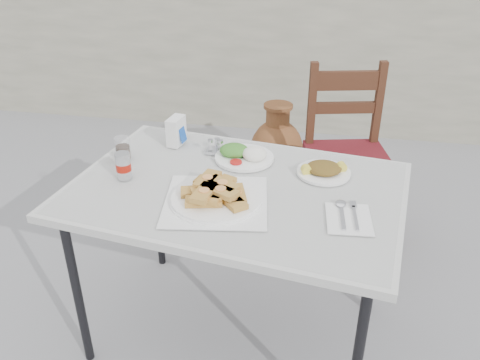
% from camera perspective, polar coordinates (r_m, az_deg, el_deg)
% --- Properties ---
extents(ground, '(80.00, 80.00, 0.00)m').
position_cam_1_polar(ground, '(2.64, 1.80, -15.38)').
color(ground, slate).
rests_on(ground, ground).
extents(cafe_table, '(1.46, 1.10, 0.82)m').
position_cam_1_polar(cafe_table, '(2.11, -0.45, -2.04)').
color(cafe_table, black).
rests_on(cafe_table, ground).
extents(pide_plate, '(0.45, 0.45, 0.08)m').
position_cam_1_polar(pide_plate, '(1.96, -2.74, -1.51)').
color(pide_plate, white).
rests_on(pide_plate, cafe_table).
extents(salad_rice_plate, '(0.27, 0.27, 0.07)m').
position_cam_1_polar(salad_rice_plate, '(2.28, 0.41, 2.91)').
color(salad_rice_plate, white).
rests_on(salad_rice_plate, cafe_table).
extents(salad_chopped_plate, '(0.23, 0.23, 0.05)m').
position_cam_1_polar(salad_chopped_plate, '(2.19, 9.39, 1.15)').
color(salad_chopped_plate, white).
rests_on(salad_chopped_plate, cafe_table).
extents(soda_can, '(0.06, 0.06, 0.11)m').
position_cam_1_polar(soda_can, '(2.17, -12.96, 1.57)').
color(soda_can, silver).
rests_on(soda_can, cafe_table).
extents(cola_glass, '(0.07, 0.07, 0.10)m').
position_cam_1_polar(cola_glass, '(2.34, -13.01, 3.38)').
color(cola_glass, white).
rests_on(cola_glass, cafe_table).
extents(napkin_holder, '(0.08, 0.12, 0.13)m').
position_cam_1_polar(napkin_holder, '(2.43, -7.18, 5.48)').
color(napkin_holder, white).
rests_on(napkin_holder, cafe_table).
extents(condiment_caddy, '(0.10, 0.08, 0.07)m').
position_cam_1_polar(condiment_caddy, '(2.35, -2.66, 3.66)').
color(condiment_caddy, silver).
rests_on(condiment_caddy, cafe_table).
extents(cutlery_napkin, '(0.18, 0.23, 0.02)m').
position_cam_1_polar(cutlery_napkin, '(1.92, 12.00, -3.96)').
color(cutlery_napkin, white).
rests_on(cutlery_napkin, cafe_table).
extents(chair, '(0.55, 0.55, 1.04)m').
position_cam_1_polar(chair, '(3.04, 11.89, 2.89)').
color(chair, '#37190F').
rests_on(chair, ground).
extents(terracotta_urn, '(0.38, 0.38, 0.66)m').
position_cam_1_polar(terracotta_urn, '(3.53, 4.12, 3.09)').
color(terracotta_urn, brown).
rests_on(terracotta_urn, ground).
extents(back_wall, '(6.00, 0.25, 1.20)m').
position_cam_1_polar(back_wall, '(4.55, 6.88, 12.96)').
color(back_wall, '#A7A18B').
rests_on(back_wall, ground).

